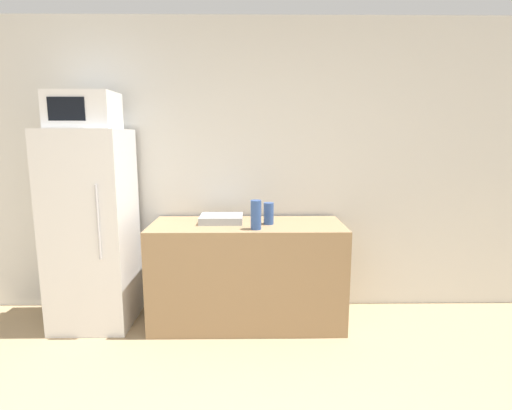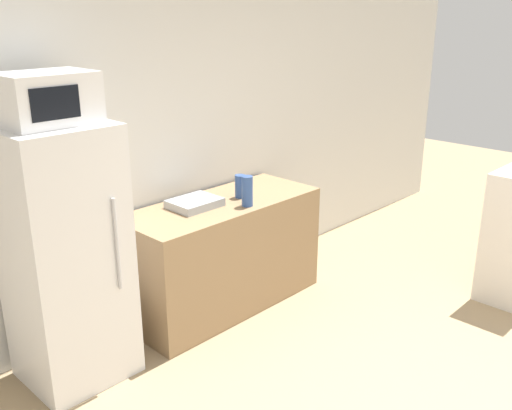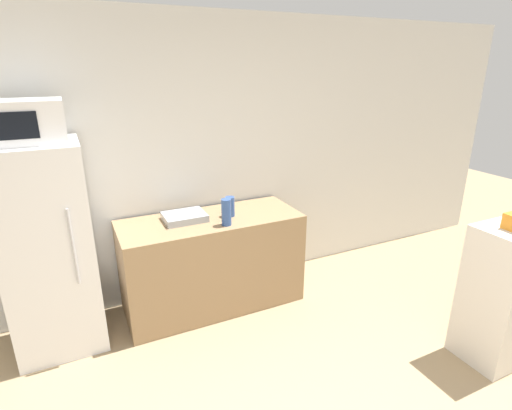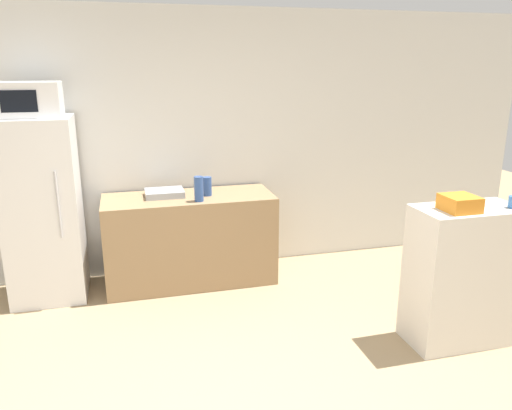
# 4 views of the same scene
# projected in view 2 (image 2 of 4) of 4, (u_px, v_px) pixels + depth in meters

# --- Properties ---
(wall_back) EXTENTS (8.00, 0.06, 2.60)m
(wall_back) POSITION_uv_depth(u_px,v_px,m) (169.00, 142.00, 4.32)
(wall_back) COLOR silver
(wall_back) RESTS_ON ground_plane
(refrigerator) EXTENTS (0.63, 0.61, 1.64)m
(refrigerator) POSITION_uv_depth(u_px,v_px,m) (66.00, 257.00, 3.48)
(refrigerator) COLOR silver
(refrigerator) RESTS_ON ground_plane
(microwave) EXTENTS (0.50, 0.39, 0.29)m
(microwave) POSITION_uv_depth(u_px,v_px,m) (47.00, 98.00, 3.16)
(microwave) COLOR white
(microwave) RESTS_ON refrigerator
(counter) EXTENTS (1.60, 0.64, 0.86)m
(counter) POSITION_uv_depth(u_px,v_px,m) (223.00, 254.00, 4.48)
(counter) COLOR #937551
(counter) RESTS_ON ground_plane
(sink_basin) EXTENTS (0.36, 0.29, 0.06)m
(sink_basin) POSITION_uv_depth(u_px,v_px,m) (195.00, 203.00, 4.22)
(sink_basin) COLOR #9EA3A8
(sink_basin) RESTS_ON counter
(bottle_tall) EXTENTS (0.08, 0.08, 0.23)m
(bottle_tall) POSITION_uv_depth(u_px,v_px,m) (247.00, 191.00, 4.22)
(bottle_tall) COLOR #2D4C8C
(bottle_tall) RESTS_ON counter
(bottle_short) EXTENTS (0.08, 0.08, 0.18)m
(bottle_short) POSITION_uv_depth(u_px,v_px,m) (240.00, 186.00, 4.42)
(bottle_short) COLOR #2D4C8C
(bottle_short) RESTS_ON counter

